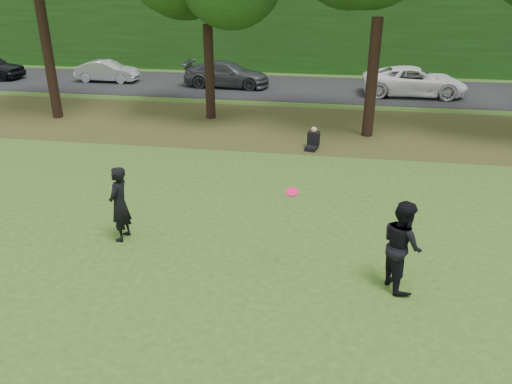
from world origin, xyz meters
The scene contains 9 objects.
ground centered at (0.00, 0.00, 0.00)m, with size 120.00×120.00×0.00m, color #2C5019.
leaf_litter centered at (0.00, 13.00, 0.01)m, with size 60.00×7.00×0.01m, color #51371D.
street centered at (0.00, 21.00, 0.01)m, with size 70.00×7.00×0.02m, color black.
far_hedge centered at (0.00, 27.00, 2.50)m, with size 70.00×3.00×5.00m, color #1B3D11.
player_left centered at (-2.36, 2.45, 0.96)m, with size 0.70×0.46×1.92m, color black.
player_right centered at (4.25, 1.47, 0.99)m, with size 0.96×0.75×1.98m, color black.
parked_cars centered at (-1.41, 20.35, 0.74)m, with size 37.36×2.94×1.52m.
frisbee centered at (1.94, 1.57, 1.98)m, with size 0.36×0.35×0.14m.
seated_person centered at (1.90, 10.28, 0.31)m, with size 0.54×0.79×0.83m.
Camera 1 is at (2.77, -7.88, 6.15)m, focal length 35.00 mm.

